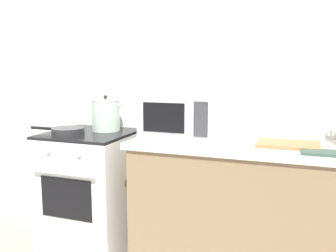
% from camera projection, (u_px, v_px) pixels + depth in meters
% --- Properties ---
extents(back_wall, '(4.40, 0.10, 2.50)m').
position_uv_depth(back_wall, '(190.00, 86.00, 2.74)').
color(back_wall, silver).
rests_on(back_wall, ground_plane).
extents(lower_cabinet_right, '(1.64, 0.56, 0.88)m').
position_uv_depth(lower_cabinet_right, '(263.00, 218.00, 2.34)').
color(lower_cabinet_right, '#8C7051').
rests_on(lower_cabinet_right, ground_plane).
extents(countertop_right, '(1.70, 0.60, 0.04)m').
position_uv_depth(countertop_right, '(266.00, 147.00, 2.27)').
color(countertop_right, beige).
rests_on(countertop_right, lower_cabinet_right).
extents(stove, '(0.60, 0.64, 0.92)m').
position_uv_depth(stove, '(91.00, 193.00, 2.74)').
color(stove, white).
rests_on(stove, ground_plane).
extents(stock_pot, '(0.30, 0.21, 0.27)m').
position_uv_depth(stock_pot, '(106.00, 115.00, 2.73)').
color(stock_pot, silver).
rests_on(stock_pot, stove).
extents(frying_pan, '(0.43, 0.23, 0.05)m').
position_uv_depth(frying_pan, '(67.00, 131.00, 2.57)').
color(frying_pan, '#28282B').
rests_on(frying_pan, stove).
extents(microwave, '(0.50, 0.37, 0.30)m').
position_uv_depth(microwave, '(181.00, 115.00, 2.49)').
color(microwave, white).
rests_on(microwave, countertop_right).
extents(cutting_board, '(0.36, 0.26, 0.02)m').
position_uv_depth(cutting_board, '(288.00, 144.00, 2.20)').
color(cutting_board, '#997047').
rests_on(cutting_board, countertop_right).
extents(oven_mitt, '(0.18, 0.14, 0.02)m').
position_uv_depth(oven_mitt, '(319.00, 152.00, 2.00)').
color(oven_mitt, '#384C42').
rests_on(oven_mitt, countertop_right).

